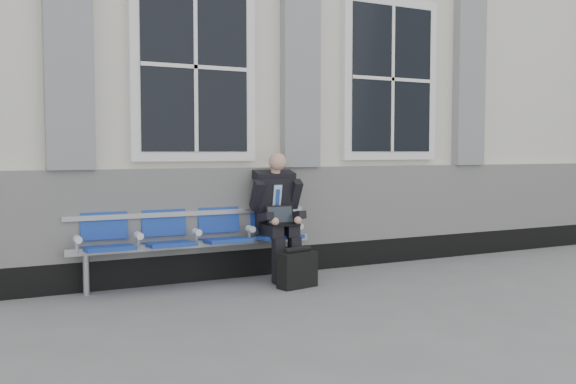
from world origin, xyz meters
TOP-DOWN VIEW (x-y plane):
  - ground at (0.00, 0.00)m, footprint 70.00×70.00m
  - station_building at (-0.02, 3.47)m, footprint 14.40×4.40m
  - bench at (-2.20, 1.32)m, footprint 2.60×0.47m
  - businessman at (-1.31, 1.19)m, footprint 0.55×0.74m
  - briefcase at (-1.34, 0.68)m, footprint 0.43×0.25m

SIDE VIEW (x-z plane):
  - ground at x=0.00m, z-range 0.00..0.00m
  - briefcase at x=-1.34m, z-range -0.02..0.40m
  - bench at x=-2.20m, z-range 0.10..1.01m
  - businessman at x=-1.31m, z-range 0.06..1.43m
  - station_building at x=-0.02m, z-range -0.02..4.47m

